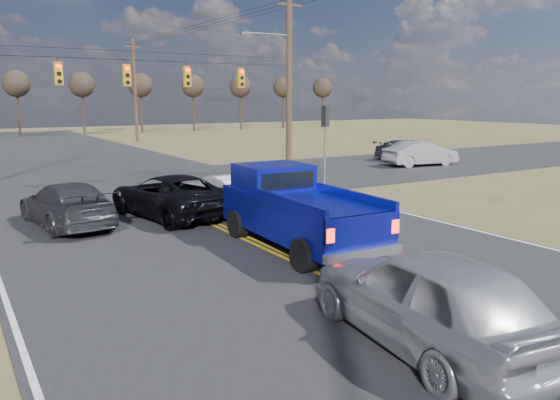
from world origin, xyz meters
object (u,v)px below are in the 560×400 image
black_suv (170,196)px  dgrey_car_queue (67,204)px  silver_suv (429,298)px  cross_car_east_far (405,150)px  cross_car_east_near (421,153)px  pickup_truck (296,210)px  white_car_queue (224,191)px

black_suv → dgrey_car_queue: bearing=-16.1°
silver_suv → cross_car_east_far: silver_suv is taller
silver_suv → cross_car_east_near: silver_suv is taller
pickup_truck → cross_car_east_far: (19.46, 15.40, -0.41)m
black_suv → white_car_queue: bearing=-179.6°
pickup_truck → cross_car_east_far: 24.82m
pickup_truck → dgrey_car_queue: pickup_truck is taller
dgrey_car_queue → cross_car_east_far: 26.19m
pickup_truck → black_suv: 6.04m
black_suv → cross_car_east_near: cross_car_east_near is taller
silver_suv → black_suv: silver_suv is taller
black_suv → dgrey_car_queue: size_ratio=1.09×
dgrey_car_queue → cross_car_east_far: size_ratio=1.08×
silver_suv → dgrey_car_queue: bearing=-67.7°
pickup_truck → cross_car_east_far: pickup_truck is taller
black_suv → dgrey_car_queue: (-3.47, 0.40, -0.03)m
pickup_truck → white_car_queue: 6.28m
pickup_truck → cross_car_east_near: 21.11m
pickup_truck → white_car_queue: (0.75, 6.22, -0.42)m
cross_car_east_far → cross_car_east_near: bearing=149.5°
white_car_queue → dgrey_car_queue: 5.83m
pickup_truck → white_car_queue: size_ratio=1.49×
cross_car_east_far → pickup_truck: bearing=128.8°
white_car_queue → dgrey_car_queue: (-5.83, -0.00, 0.06)m
silver_suv → cross_car_east_near: bearing=-128.4°
pickup_truck → silver_suv: (-1.63, -6.61, -0.21)m
black_suv → cross_car_east_far: bearing=-165.0°
pickup_truck → dgrey_car_queue: size_ratio=1.20×
pickup_truck → black_suv: bearing=108.2°
silver_suv → white_car_queue: bearing=-93.2°
white_car_queue → cross_car_east_far: 20.84m
cross_car_east_near → dgrey_car_queue: bearing=112.2°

